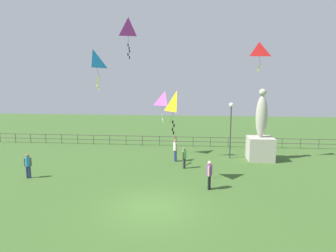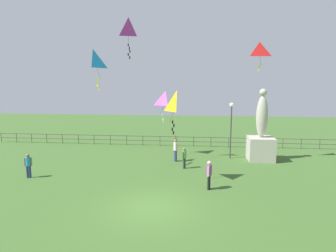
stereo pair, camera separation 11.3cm
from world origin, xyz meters
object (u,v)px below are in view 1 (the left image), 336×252
(statue_monument, at_px, (260,140))
(kite_2, at_px, (128,28))
(person_0, at_px, (175,148))
(person_3, at_px, (184,157))
(kite_1, at_px, (259,50))
(kite_3, at_px, (165,100))
(person_1, at_px, (209,173))
(kite_0, at_px, (177,103))
(lamppost, at_px, (231,118))
(person_2, at_px, (28,164))
(kite_4, at_px, (93,60))

(statue_monument, relative_size, kite_2, 2.03)
(statue_monument, relative_size, person_0, 2.75)
(person_3, bearing_deg, statue_monument, 26.24)
(kite_1, relative_size, kite_3, 0.85)
(person_1, height_order, kite_2, kite_2)
(person_1, relative_size, kite_1, 0.78)
(kite_0, relative_size, kite_1, 1.20)
(statue_monument, height_order, person_3, statue_monument)
(lamppost, relative_size, person_3, 3.00)
(person_0, distance_m, kite_3, 4.40)
(kite_1, bearing_deg, person_2, -158.80)
(person_1, distance_m, person_3, 4.25)
(statue_monument, xyz_separation_m, kite_1, (-0.45, -0.04, 6.92))
(kite_0, bearing_deg, kite_4, 164.13)
(person_0, bearing_deg, lamppost, 17.34)
(person_0, distance_m, kite_4, 8.91)
(lamppost, distance_m, person_0, 5.08)
(kite_2, height_order, kite_4, kite_2)
(kite_1, bearing_deg, kite_2, -167.22)
(person_1, distance_m, person_2, 11.57)
(kite_3, bearing_deg, person_1, -66.84)
(person_0, relative_size, person_2, 1.29)
(statue_monument, xyz_separation_m, kite_4, (-11.96, -4.05, 5.97))
(person_0, distance_m, person_2, 10.39)
(person_0, distance_m, person_1, 6.22)
(kite_4, bearing_deg, kite_0, -15.87)
(person_3, height_order, kite_4, kite_4)
(kite_3, bearing_deg, kite_4, -128.87)
(lamppost, relative_size, kite_0, 1.74)
(kite_2, xyz_separation_m, kite_4, (-1.99, -1.85, -2.34))
(lamppost, bearing_deg, statue_monument, -6.16)
(kite_1, bearing_deg, kite_4, -160.79)
(person_1, relative_size, kite_0, 0.65)
(person_1, bearing_deg, lamppost, 74.44)
(person_3, bearing_deg, lamppost, 41.42)
(person_2, bearing_deg, kite_1, 21.20)
(lamppost, bearing_deg, person_0, -162.66)
(person_0, height_order, person_2, person_0)
(statue_monument, relative_size, kite_3, 2.19)
(kite_0, height_order, kite_3, kite_0)
(kite_2, bearing_deg, person_2, -147.02)
(kite_3, bearing_deg, kite_1, -9.47)
(statue_monument, height_order, person_2, statue_monument)
(kite_0, bearing_deg, person_1, -31.16)
(statue_monument, distance_m, person_2, 16.96)
(person_0, relative_size, person_3, 1.36)
(statue_monument, height_order, kite_1, kite_1)
(person_3, xyz_separation_m, kite_2, (-4.04, 0.72, 9.04))
(kite_0, distance_m, kite_4, 6.47)
(person_1, xyz_separation_m, kite_4, (-7.65, 2.81, 6.60))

